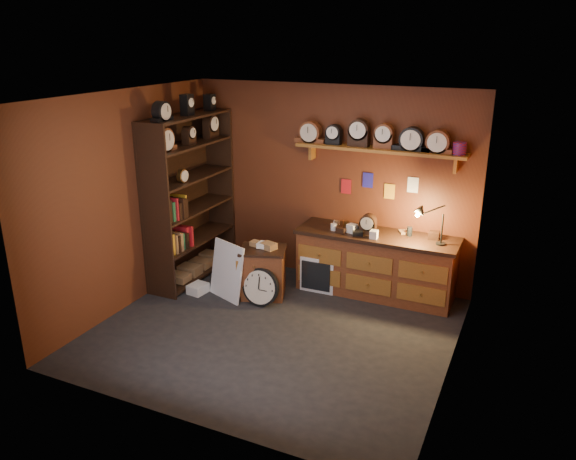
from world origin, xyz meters
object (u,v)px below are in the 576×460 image
Objects in this scene: shelving_unit at (188,191)px; low_cabinet at (263,270)px; workbench at (376,261)px; big_round_clock at (260,287)px.

shelving_unit is 1.54m from low_cabinet.
big_round_clock is at bearing -143.07° from workbench.
workbench is at bearing 10.88° from shelving_unit.
workbench is at bearing 36.93° from big_round_clock.
big_round_clock is (1.33, -0.44, -1.01)m from shelving_unit.
workbench is 2.78× the size of low_cabinet.
big_round_clock is at bearing -89.77° from low_cabinet.
workbench is 4.19× the size of big_round_clock.
shelving_unit reaches higher than workbench.
workbench is at bearing 7.55° from low_cabinet.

